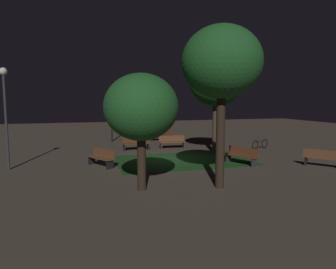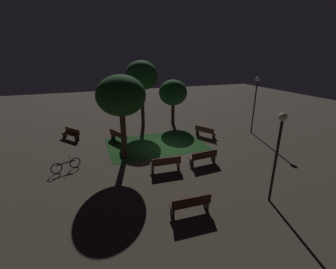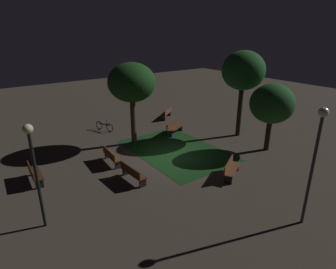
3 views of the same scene
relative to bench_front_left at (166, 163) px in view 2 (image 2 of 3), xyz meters
The scene contains 14 objects.
ground_plane 3.72m from the bench_front_left, 70.08° to the left, with size 60.00×60.00×0.00m, color #473D33.
grass_lawn 4.29m from the bench_front_left, 80.47° to the left, with size 7.26×4.93×0.01m, color #194219.
bench_front_left is the anchor object (origin of this frame).
bench_corner 2.51m from the bench_front_left, ahead, with size 1.83×0.59×0.88m.
bench_by_lamp 4.10m from the bench_front_left, 94.90° to the right, with size 1.82×0.56×0.88m.
bench_front_right 9.47m from the bench_front_left, 124.70° to the left, with size 1.45×1.73×0.88m.
bench_near_trees 6.78m from the bench_front_left, 41.14° to the left, with size 1.30×1.80×0.88m.
bench_lawn_edge 6.29m from the bench_front_left, 107.63° to the left, with size 1.18×1.84×0.88m.
tree_tall_center 4.90m from the bench_front_left, 127.06° to the left, with size 3.06×3.06×5.44m.
tree_lawn_side 10.51m from the bench_front_left, 83.44° to the left, with size 2.95×2.95×6.05m.
tree_back_right 10.21m from the bench_front_left, 66.10° to the left, with size 2.71×2.71×4.29m.
lamp_post_plaza_east 6.29m from the bench_front_left, 51.85° to the right, with size 0.36×0.36×4.27m.
lamp_post_plaza_west 10.59m from the bench_front_left, 22.69° to the left, with size 0.36×0.36×4.82m.
bicycle 5.93m from the bench_front_left, 160.11° to the left, with size 1.64×0.73×0.93m.
Camera 2 is at (-5.47, -15.16, 6.60)m, focal length 24.81 mm.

